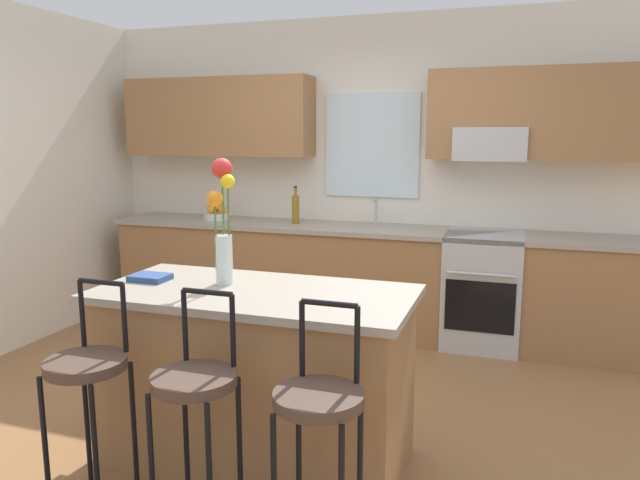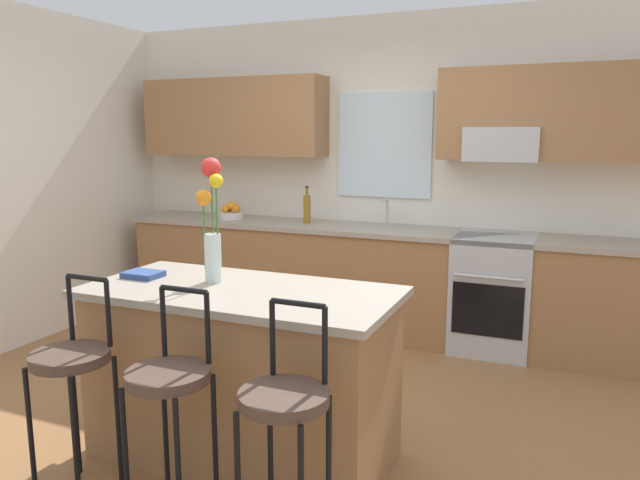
% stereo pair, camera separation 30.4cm
% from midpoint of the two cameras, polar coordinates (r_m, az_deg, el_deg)
% --- Properties ---
extents(ground_plane, '(14.00, 14.00, 0.00)m').
position_cam_midpoint_polar(ground_plane, '(3.83, -1.08, -16.27)').
color(ground_plane, olive).
extents(wall_left, '(0.12, 4.60, 2.70)m').
position_cam_midpoint_polar(wall_left, '(5.26, -26.14, 5.23)').
color(wall_left, silver).
rests_on(wall_left, ground).
extents(back_wall_assembly, '(5.60, 0.50, 2.70)m').
position_cam_midpoint_polar(back_wall_assembly, '(5.30, 7.95, 7.94)').
color(back_wall_assembly, silver).
rests_on(back_wall_assembly, ground).
extents(counter_run, '(4.56, 0.64, 0.92)m').
position_cam_midpoint_polar(counter_run, '(5.18, 6.64, -3.79)').
color(counter_run, '#996B42').
rests_on(counter_run, ground).
extents(sink_faucet, '(0.02, 0.13, 0.23)m').
position_cam_midpoint_polar(sink_faucet, '(5.19, 8.04, 2.89)').
color(sink_faucet, '#B7BABC').
rests_on(sink_faucet, counter_run).
extents(oven_range, '(0.60, 0.64, 0.92)m').
position_cam_midpoint_polar(oven_range, '(4.98, 17.81, -4.85)').
color(oven_range, '#B7BABC').
rests_on(oven_range, ground).
extents(kitchen_island, '(1.61, 0.79, 0.92)m').
position_cam_midpoint_polar(kitchen_island, '(3.22, -4.65, -12.52)').
color(kitchen_island, '#996B42').
rests_on(kitchen_island, ground).
extents(bar_stool_near, '(0.36, 0.36, 1.04)m').
position_cam_midpoint_polar(bar_stool_near, '(3.00, -19.81, -11.32)').
color(bar_stool_near, black).
rests_on(bar_stool_near, ground).
extents(bar_stool_middle, '(0.36, 0.36, 1.04)m').
position_cam_midpoint_polar(bar_stool_middle, '(2.68, -10.89, -13.54)').
color(bar_stool_middle, black).
rests_on(bar_stool_middle, ground).
extents(bar_stool_far, '(0.36, 0.36, 1.04)m').
position_cam_midpoint_polar(bar_stool_far, '(2.44, 0.34, -15.82)').
color(bar_stool_far, black).
rests_on(bar_stool_far, ground).
extents(flower_vase, '(0.14, 0.15, 0.66)m').
position_cam_midpoint_polar(flower_vase, '(3.17, -7.60, 2.07)').
color(flower_vase, silver).
rests_on(flower_vase, kitchen_island).
extents(cookbook, '(0.20, 0.15, 0.03)m').
position_cam_midpoint_polar(cookbook, '(3.40, -14.03, -3.21)').
color(cookbook, navy).
rests_on(cookbook, kitchen_island).
extents(fruit_bowl_oranges, '(0.24, 0.24, 0.16)m').
position_cam_midpoint_polar(fruit_bowl_oranges, '(5.63, -6.90, 2.62)').
color(fruit_bowl_oranges, silver).
rests_on(fruit_bowl_oranges, counter_run).
extents(bottle_olive_oil, '(0.06, 0.06, 0.33)m').
position_cam_midpoint_polar(bottle_olive_oil, '(5.28, 0.41, 3.02)').
color(bottle_olive_oil, olive).
rests_on(bottle_olive_oil, counter_run).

